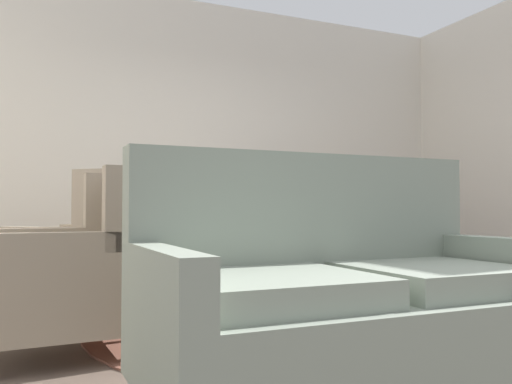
% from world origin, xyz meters
% --- Properties ---
extents(ground, '(8.58, 8.58, 0.00)m').
position_xyz_m(ground, '(0.00, 0.00, 0.00)').
color(ground, brown).
extents(wall_back, '(6.29, 0.08, 3.04)m').
position_xyz_m(wall_back, '(0.00, 2.62, 1.52)').
color(wall_back, silver).
rests_on(wall_back, ground).
extents(baseboard_back, '(6.13, 0.03, 0.12)m').
position_xyz_m(baseboard_back, '(0.00, 2.56, 0.06)').
color(baseboard_back, black).
rests_on(baseboard_back, ground).
extents(area_rug, '(2.83, 2.83, 0.01)m').
position_xyz_m(area_rug, '(0.00, 0.30, 0.01)').
color(area_rug, brown).
rests_on(area_rug, ground).
extents(coffee_table, '(0.85, 0.85, 0.52)m').
position_xyz_m(coffee_table, '(-0.06, 0.37, 0.42)').
color(coffee_table, black).
rests_on(coffee_table, ground).
extents(porcelain_vase, '(0.14, 0.14, 0.39)m').
position_xyz_m(porcelain_vase, '(-0.12, 0.38, 0.68)').
color(porcelain_vase, beige).
rests_on(porcelain_vase, coffee_table).
extents(settee, '(1.63, 0.84, 1.02)m').
position_xyz_m(settee, '(-0.55, -1.10, 0.42)').
color(settee, gray).
rests_on(settee, ground).
extents(armchair_near_window, '(1.06, 1.06, 1.01)m').
position_xyz_m(armchair_near_window, '(1.03, 0.89, 0.42)').
color(armchair_near_window, gray).
rests_on(armchair_near_window, ground).
extents(armchair_foreground_right, '(1.20, 1.19, 1.06)m').
position_xyz_m(armchair_foreground_right, '(-1.23, 1.42, 0.44)').
color(armchair_foreground_right, gray).
rests_on(armchair_foreground_right, ground).
extents(armchair_near_sideboard, '(0.81, 0.93, 1.09)m').
position_xyz_m(armchair_near_sideboard, '(-0.21, 1.76, 0.45)').
color(armchair_near_sideboard, gray).
rests_on(armchair_near_sideboard, ground).
extents(armchair_far_left, '(0.88, 0.77, 0.99)m').
position_xyz_m(armchair_far_left, '(-1.46, 0.14, 0.43)').
color(armchair_far_left, gray).
rests_on(armchair_far_left, ground).
extents(sideboard, '(1.10, 0.39, 1.16)m').
position_xyz_m(sideboard, '(1.56, 2.32, 0.52)').
color(sideboard, black).
rests_on(sideboard, ground).
extents(gramophone, '(0.38, 0.46, 0.49)m').
position_xyz_m(gramophone, '(1.61, 2.23, 1.15)').
color(gramophone, black).
rests_on(gramophone, sideboard).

